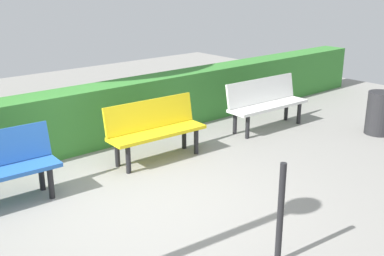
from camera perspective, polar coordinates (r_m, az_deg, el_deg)
name	(u,v)px	position (r m, az deg, el deg)	size (l,w,h in m)	color
ground_plane	(135,203)	(5.61, -6.98, -9.06)	(16.38, 16.38, 0.00)	gray
bench_white	(266,101)	(8.20, 9.03, 3.28)	(1.62, 0.53, 0.86)	white
bench_yellow	(155,127)	(6.71, -4.59, 0.09)	(1.49, 0.52, 0.86)	yellow
hedge_row	(115,112)	(7.60, -9.41, 1.96)	(12.38, 0.54, 0.94)	#387F33
railing_post_mid	(280,214)	(4.35, 10.78, -10.35)	(0.06, 0.06, 1.00)	black
trash_bin	(379,113)	(8.42, 22.01, 1.71)	(0.43, 0.43, 0.73)	#262628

